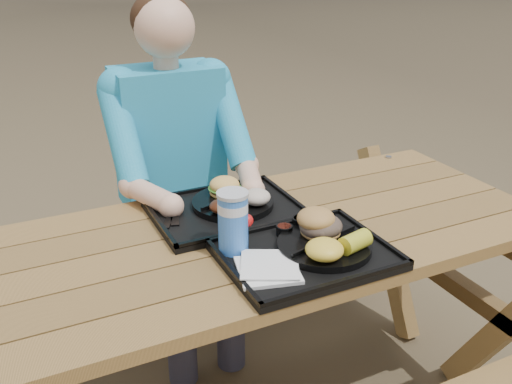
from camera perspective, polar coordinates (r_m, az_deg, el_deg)
name	(u,v)px	position (r m, az deg, el deg)	size (l,w,h in m)	color
picnic_table	(256,334)	(1.91, 0.00, -13.99)	(1.80, 1.49, 0.75)	#999999
tray_near	(306,256)	(1.57, 4.99, -6.36)	(0.45, 0.35, 0.02)	black
tray_far	(226,212)	(1.81, -3.06, -1.96)	(0.45, 0.35, 0.02)	black
plate_near	(324,246)	(1.58, 6.84, -5.36)	(0.26, 0.26, 0.02)	black
plate_far	(233,203)	(1.82, -2.33, -1.09)	(0.26, 0.26, 0.02)	black
napkin_stack	(268,269)	(1.47, 1.20, -7.68)	(0.15, 0.15, 0.02)	white
soda_cup	(233,224)	(1.53, -2.31, -3.17)	(0.08, 0.08, 0.16)	blue
condiment_bbq	(284,230)	(1.64, 2.85, -3.83)	(0.05, 0.05, 0.03)	black
condiment_mustard	(302,223)	(1.68, 4.57, -3.08)	(0.06, 0.06, 0.03)	yellow
sandwich	(321,215)	(1.59, 6.55, -2.28)	(0.11, 0.11, 0.12)	#B98241
mac_cheese	(325,249)	(1.49, 6.87, -5.72)	(0.10, 0.10, 0.05)	yellow
corn_cob	(355,242)	(1.54, 9.88, -4.93)	(0.09, 0.09, 0.05)	yellow
cutlery_far	(175,216)	(1.77, -8.15, -2.34)	(0.02, 0.14, 0.01)	black
burger	(224,181)	(1.84, -3.17, 1.08)	(0.10, 0.10, 0.09)	#F3B855
baked_beans	(223,206)	(1.73, -3.30, -1.43)	(0.08, 0.08, 0.04)	#441D0D
potato_salad	(257,197)	(1.77, 0.06, -0.49)	(0.09, 0.09, 0.05)	beige
diner	(174,194)	(2.24, -8.17, -0.16)	(0.48, 0.84, 1.28)	#1ABCA9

